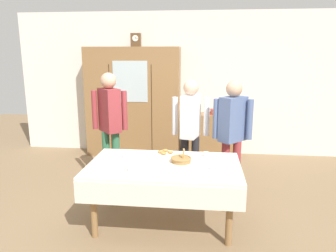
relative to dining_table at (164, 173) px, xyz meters
name	(u,v)px	position (x,y,z in m)	size (l,w,h in m)	color
ground_plane	(166,214)	(0.00, 0.24, -0.63)	(12.00, 12.00, 0.00)	#846B4C
back_wall	(182,84)	(0.00, 2.89, 0.72)	(6.40, 0.10, 2.70)	silver
dining_table	(164,173)	(0.00, 0.00, 0.00)	(1.71, 1.03, 0.72)	olive
wall_cabinet	(133,102)	(-0.90, 2.59, 0.39)	(1.76, 0.46, 2.05)	olive
mantel_clock	(136,40)	(-0.82, 2.59, 1.54)	(0.18, 0.11, 0.24)	brown
bookshelf_low	(214,135)	(0.63, 2.64, -0.22)	(1.01, 0.35, 0.82)	olive
book_stack	(214,112)	(0.63, 2.64, 0.23)	(0.18, 0.21, 0.09)	#99332D
tea_cup_back_edge	(206,155)	(0.47, 0.34, 0.12)	(0.13, 0.13, 0.06)	white
tea_cup_center	(131,169)	(-0.31, -0.24, 0.12)	(0.13, 0.13, 0.06)	white
tea_cup_front_edge	(213,168)	(0.54, -0.10, 0.12)	(0.13, 0.13, 0.06)	white
tea_cup_far_right	(126,156)	(-0.48, 0.19, 0.12)	(0.13, 0.13, 0.06)	white
bread_basket	(181,159)	(0.19, 0.12, 0.13)	(0.24, 0.24, 0.16)	#9E7542
pastry_plate	(165,153)	(-0.03, 0.40, 0.11)	(0.28, 0.28, 0.05)	white
spoon_far_right	(150,170)	(-0.12, -0.17, 0.10)	(0.12, 0.02, 0.01)	silver
spoon_front_edge	(150,163)	(-0.16, 0.05, 0.10)	(0.12, 0.02, 0.01)	silver
person_behind_table_right	(110,118)	(-0.92, 1.07, 0.39)	(0.52, 0.40, 1.68)	#33704C
person_near_right_end	(232,128)	(0.82, 0.87, 0.34)	(0.52, 0.40, 1.60)	#933338
person_behind_table_left	(190,125)	(0.25, 1.04, 0.33)	(0.52, 0.40, 1.59)	#232328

